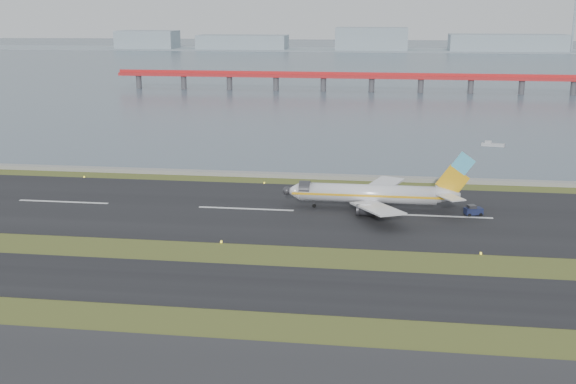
{
  "coord_description": "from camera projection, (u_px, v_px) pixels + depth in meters",
  "views": [
    {
      "loc": [
        28.62,
        -111.66,
        40.58
      ],
      "look_at": [
        9.95,
        22.0,
        6.08
      ],
      "focal_mm": 45.0,
      "sensor_mm": 36.0,
      "label": 1
    }
  ],
  "objects": [
    {
      "name": "bay_water",
      "position": [
        353.0,
        62.0,
        562.4
      ],
      "size": [
        1400.0,
        800.0,
        1.3
      ],
      "primitive_type": "cube",
      "color": "#4E606F",
      "rests_on": "ground"
    },
    {
      "name": "ground",
      "position": [
        211.0,
        257.0,
        121.03
      ],
      "size": [
        1000.0,
        1000.0,
        0.0
      ],
      "primitive_type": "plane",
      "color": "#394E1C",
      "rests_on": "ground"
    },
    {
      "name": "far_shoreline",
      "position": [
        375.0,
        44.0,
        712.6
      ],
      "size": [
        1400.0,
        80.0,
        60.5
      ],
      "color": "#91A1AB",
      "rests_on": "ground"
    },
    {
      "name": "runway_strip",
      "position": [
        246.0,
        209.0,
        149.8
      ],
      "size": [
        1000.0,
        45.0,
        0.1
      ],
      "primitive_type": "cube",
      "color": "black",
      "rests_on": "ground"
    },
    {
      "name": "seawall",
      "position": [
        269.0,
        175.0,
        178.47
      ],
      "size": [
        1000.0,
        2.5,
        1.0
      ],
      "primitive_type": "cube",
      "color": "gray",
      "rests_on": "ground"
    },
    {
      "name": "workboat_near",
      "position": [
        492.0,
        145.0,
        217.94
      ],
      "size": [
        6.99,
        3.48,
        1.63
      ],
      "rotation": [
        0.0,
        0.0,
        -0.21
      ],
      "color": "#B4B5B8",
      "rests_on": "ground"
    },
    {
      "name": "red_pier",
      "position": [
        372.0,
        77.0,
        356.42
      ],
      "size": [
        260.0,
        5.0,
        10.2
      ],
      "color": "red",
      "rests_on": "ground"
    },
    {
      "name": "airliner",
      "position": [
        375.0,
        194.0,
        148.27
      ],
      "size": [
        38.52,
        32.89,
        12.8
      ],
      "color": "white",
      "rests_on": "ground"
    },
    {
      "name": "pushback_tug",
      "position": [
        473.0,
        210.0,
        144.92
      ],
      "size": [
        3.88,
        2.87,
        2.22
      ],
      "rotation": [
        0.0,
        0.0,
        0.29
      ],
      "color": "#161C3D",
      "rests_on": "ground"
    },
    {
      "name": "taxiway_strip",
      "position": [
        192.0,
        283.0,
        109.5
      ],
      "size": [
        1000.0,
        18.0,
        0.1
      ],
      "primitive_type": "cube",
      "color": "black",
      "rests_on": "ground"
    }
  ]
}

